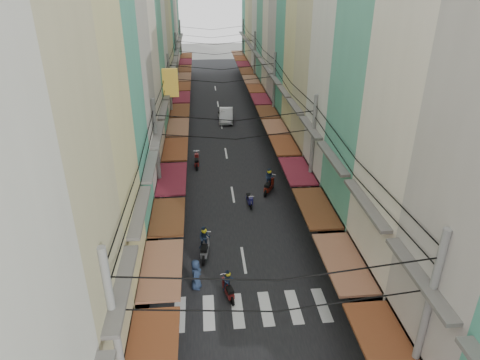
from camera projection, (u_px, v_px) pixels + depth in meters
ground at (240, 240)px, 26.25m from camera, size 160.00×160.00×0.00m
road at (222, 131)px, 44.13m from camera, size 10.00×80.00×0.02m
sidewalk_left at (159, 133)px, 43.58m from camera, size 3.00×80.00×0.06m
sidewalk_right at (284, 129)px, 44.66m from camera, size 3.00×80.00×0.06m
crosswalk at (252, 309)px, 20.88m from camera, size 7.55×2.40×0.01m
building_row_left at (129, 38)px, 36.10m from camera, size 7.80×67.67×23.70m
building_row_right at (313, 40)px, 37.47m from camera, size 7.80×68.98×22.59m
utility_poles at (224, 78)px, 36.78m from camera, size 10.20×66.13×8.20m
white_car at (226, 121)px, 47.14m from camera, size 4.93×2.21×1.70m
bicycle at (319, 214)px, 29.09m from camera, size 1.55×0.83×1.01m
moving_scooters at (230, 195)px, 30.45m from camera, size 5.78×30.36×2.00m
parked_scooters at (332, 257)px, 23.96m from camera, size 13.22×14.58×0.96m
pedestrians at (170, 218)px, 26.70m from camera, size 13.54×20.27×2.21m
market_umbrella at (419, 288)px, 18.85m from camera, size 2.50×2.50×2.64m
traffic_sign at (337, 245)px, 22.51m from camera, size 0.10×0.58×2.66m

